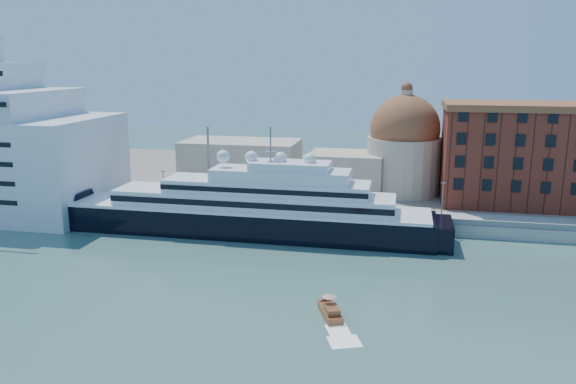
# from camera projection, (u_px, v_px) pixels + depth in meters

# --- Properties ---
(ground) EXTENTS (400.00, 400.00, 0.00)m
(ground) POSITION_uv_depth(u_px,v_px,m) (260.00, 279.00, 90.80)
(ground) COLOR #3B665E
(ground) RESTS_ON ground
(quay) EXTENTS (180.00, 10.00, 2.50)m
(quay) POSITION_uv_depth(u_px,v_px,m) (299.00, 216.00, 122.92)
(quay) COLOR gray
(quay) RESTS_ON ground
(land) EXTENTS (260.00, 72.00, 2.00)m
(land) POSITION_uv_depth(u_px,v_px,m) (325.00, 179.00, 162.06)
(land) COLOR slate
(land) RESTS_ON ground
(quay_fence) EXTENTS (180.00, 0.10, 1.20)m
(quay_fence) POSITION_uv_depth(u_px,v_px,m) (295.00, 213.00, 118.21)
(quay_fence) COLOR slate
(quay_fence) RESTS_ON quay
(superyacht) EXTENTS (85.99, 11.92, 25.70)m
(superyacht) POSITION_uv_depth(u_px,v_px,m) (232.00, 212.00, 114.03)
(superyacht) COLOR black
(superyacht) RESTS_ON ground
(service_barge) EXTENTS (10.99, 5.01, 2.38)m
(service_barge) POSITION_uv_depth(u_px,v_px,m) (82.00, 225.00, 117.81)
(service_barge) COLOR white
(service_barge) RESTS_ON ground
(water_taxi) EXTENTS (4.42, 6.89, 3.11)m
(water_taxi) POSITION_uv_depth(u_px,v_px,m) (330.00, 311.00, 77.43)
(water_taxi) COLOR maroon
(water_taxi) RESTS_ON ground
(warehouse) EXTENTS (43.00, 19.00, 23.25)m
(warehouse) POSITION_uv_depth(u_px,v_px,m) (539.00, 154.00, 126.93)
(warehouse) COLOR maroon
(warehouse) RESTS_ON land
(church) EXTENTS (66.00, 18.00, 25.50)m
(church) POSITION_uv_depth(u_px,v_px,m) (341.00, 156.00, 142.05)
(church) COLOR beige
(church) RESTS_ON land
(lamp_posts) EXTENTS (120.80, 2.40, 18.00)m
(lamp_posts) POSITION_uv_depth(u_px,v_px,m) (240.00, 177.00, 121.81)
(lamp_posts) COLOR slate
(lamp_posts) RESTS_ON quay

